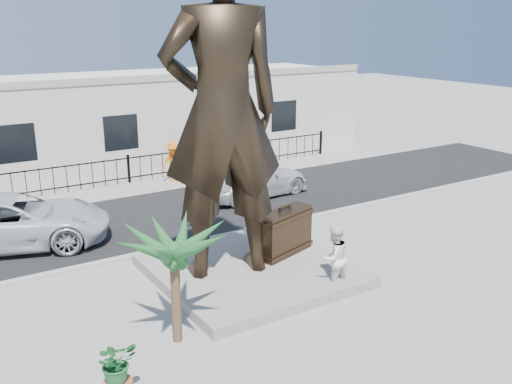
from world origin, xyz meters
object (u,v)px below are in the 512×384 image
at_px(statue, 222,112).
at_px(suitcase, 284,232).
at_px(car_white, 11,221).
at_px(tourist, 334,258).

distance_m(statue, suitcase, 4.32).
bearing_deg(suitcase, car_white, 121.89).
height_order(tourist, car_white, tourist).
bearing_deg(statue, suitcase, -165.73).
relative_size(statue, tourist, 4.88).
xyz_separation_m(statue, suitcase, (2.09, 0.07, -3.78)).
xyz_separation_m(suitcase, car_white, (-6.69, 5.76, -0.12)).
xyz_separation_m(statue, car_white, (-4.60, 5.84, -3.90)).
bearing_deg(tourist, car_white, -51.86).
bearing_deg(statue, car_white, -39.57).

